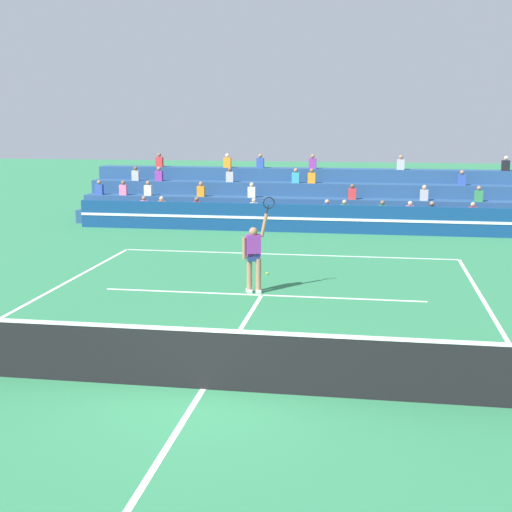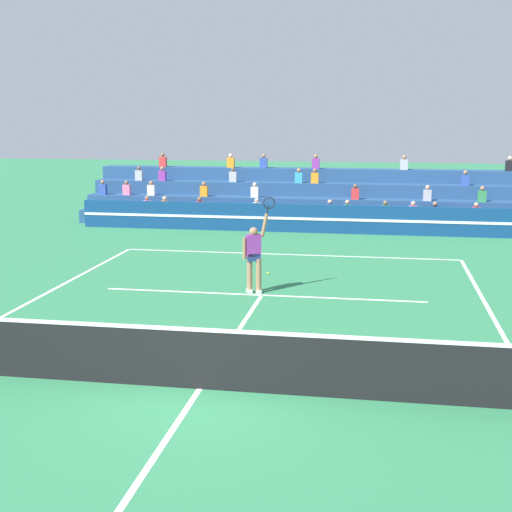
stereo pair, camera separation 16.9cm
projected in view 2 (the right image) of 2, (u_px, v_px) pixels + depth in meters
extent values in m
plane|color=#2D7A4C|center=(200.00, 389.00, 11.92)|extent=(120.00, 120.00, 0.00)
cube|color=white|center=(289.00, 254.00, 23.42)|extent=(11.00, 0.10, 0.01)
cube|color=white|center=(262.00, 295.00, 18.13)|extent=(8.25, 0.10, 0.01)
cube|color=white|center=(200.00, 389.00, 11.91)|extent=(0.10, 12.85, 0.01)
cube|color=black|center=(199.00, 360.00, 11.82)|extent=(11.90, 0.02, 1.00)
cube|color=white|center=(199.00, 330.00, 11.72)|extent=(11.90, 0.04, 0.06)
cube|color=navy|center=(304.00, 218.00, 27.79)|extent=(18.00, 0.24, 1.10)
cube|color=white|center=(303.00, 219.00, 27.66)|extent=(18.00, 0.02, 0.10)
cube|color=navy|center=(307.00, 221.00, 29.08)|extent=(19.32, 0.95, 0.55)
cube|color=red|center=(476.00, 213.00, 27.71)|extent=(0.32, 0.22, 0.44)
sphere|color=tan|center=(476.00, 205.00, 27.65)|extent=(0.18, 0.18, 0.18)
cube|color=#338C4C|center=(385.00, 211.00, 28.29)|extent=(0.32, 0.22, 0.44)
sphere|color=brown|center=(385.00, 203.00, 28.23)|extent=(0.18, 0.18, 0.18)
cube|color=black|center=(435.00, 212.00, 27.97)|extent=(0.32, 0.22, 0.44)
sphere|color=#9E7051|center=(435.00, 204.00, 27.91)|extent=(0.18, 0.18, 0.18)
cube|color=#2D4CA5|center=(330.00, 210.00, 28.66)|extent=(0.32, 0.22, 0.44)
sphere|color=tan|center=(330.00, 202.00, 28.60)|extent=(0.18, 0.18, 0.18)
cube|color=orange|center=(165.00, 206.00, 29.81)|extent=(0.32, 0.22, 0.44)
sphere|color=beige|center=(165.00, 198.00, 29.74)|extent=(0.18, 0.18, 0.18)
cube|color=pink|center=(147.00, 206.00, 29.93)|extent=(0.32, 0.22, 0.44)
sphere|color=#9E7051|center=(147.00, 198.00, 29.87)|extent=(0.18, 0.18, 0.18)
cube|color=red|center=(200.00, 207.00, 29.56)|extent=(0.32, 0.22, 0.44)
sphere|color=brown|center=(200.00, 199.00, 29.49)|extent=(0.18, 0.18, 0.18)
cube|color=pink|center=(413.00, 212.00, 28.11)|extent=(0.32, 0.22, 0.44)
sphere|color=beige|center=(413.00, 203.00, 28.05)|extent=(0.18, 0.18, 0.18)
cube|color=#338C4C|center=(347.00, 210.00, 28.54)|extent=(0.32, 0.22, 0.44)
sphere|color=tan|center=(347.00, 202.00, 28.48)|extent=(0.18, 0.18, 0.18)
cube|color=silver|center=(257.00, 208.00, 29.16)|extent=(0.32, 0.22, 0.44)
sphere|color=beige|center=(257.00, 200.00, 29.09)|extent=(0.18, 0.18, 0.18)
cube|color=navy|center=(309.00, 211.00, 29.94)|extent=(19.32, 0.95, 1.10)
cube|color=red|center=(355.00, 194.00, 29.31)|extent=(0.32, 0.22, 0.44)
sphere|color=brown|center=(355.00, 186.00, 29.25)|extent=(0.18, 0.18, 0.18)
cube|color=#2D4CA5|center=(103.00, 189.00, 31.13)|extent=(0.32, 0.22, 0.44)
sphere|color=#9E7051|center=(103.00, 182.00, 31.07)|extent=(0.18, 0.18, 0.18)
cube|color=#338C4C|center=(482.00, 196.00, 28.47)|extent=(0.32, 0.22, 0.44)
sphere|color=#9E7051|center=(482.00, 188.00, 28.41)|extent=(0.18, 0.18, 0.18)
cube|color=silver|center=(151.00, 190.00, 30.76)|extent=(0.32, 0.22, 0.44)
sphere|color=#9E7051|center=(151.00, 183.00, 30.70)|extent=(0.18, 0.18, 0.18)
cube|color=orange|center=(204.00, 191.00, 30.37)|extent=(0.32, 0.22, 0.44)
sphere|color=#9E7051|center=(204.00, 184.00, 30.31)|extent=(0.18, 0.18, 0.18)
cube|color=#B2B2B7|center=(427.00, 195.00, 28.83)|extent=(0.32, 0.22, 0.44)
sphere|color=tan|center=(428.00, 187.00, 28.77)|extent=(0.18, 0.18, 0.18)
cube|color=silver|center=(255.00, 192.00, 30.01)|extent=(0.32, 0.22, 0.44)
sphere|color=beige|center=(255.00, 185.00, 29.95)|extent=(0.18, 0.18, 0.18)
cube|color=pink|center=(127.00, 190.00, 30.95)|extent=(0.32, 0.22, 0.44)
sphere|color=brown|center=(126.00, 182.00, 30.89)|extent=(0.18, 0.18, 0.18)
cube|color=navy|center=(311.00, 202.00, 30.81)|extent=(19.32, 0.95, 1.65)
cube|color=orange|center=(315.00, 178.00, 30.41)|extent=(0.32, 0.22, 0.44)
sphere|color=brown|center=(315.00, 171.00, 30.35)|extent=(0.18, 0.18, 0.18)
cube|color=#2D4CA5|center=(465.00, 180.00, 29.38)|extent=(0.32, 0.22, 0.44)
sphere|color=#9E7051|center=(466.00, 172.00, 29.32)|extent=(0.18, 0.18, 0.18)
cube|color=#B2B2B7|center=(139.00, 175.00, 31.72)|extent=(0.32, 0.22, 0.44)
sphere|color=brown|center=(139.00, 168.00, 31.66)|extent=(0.18, 0.18, 0.18)
cube|color=#B2B2B7|center=(233.00, 177.00, 31.01)|extent=(0.32, 0.22, 0.44)
sphere|color=brown|center=(233.00, 169.00, 30.95)|extent=(0.18, 0.18, 0.18)
cube|color=teal|center=(299.00, 178.00, 30.53)|extent=(0.32, 0.22, 0.44)
sphere|color=#9E7051|center=(299.00, 170.00, 30.47)|extent=(0.18, 0.18, 0.18)
cube|color=purple|center=(162.00, 176.00, 31.54)|extent=(0.32, 0.22, 0.44)
sphere|color=#9E7051|center=(162.00, 169.00, 31.48)|extent=(0.18, 0.18, 0.18)
cube|color=navy|center=(313.00, 193.00, 31.67)|extent=(19.32, 0.95, 2.20)
cube|color=orange|center=(231.00, 163.00, 31.87)|extent=(0.32, 0.22, 0.44)
sphere|color=beige|center=(231.00, 155.00, 31.81)|extent=(0.18, 0.18, 0.18)
cube|color=#B2B2B7|center=(404.00, 165.00, 30.60)|extent=(0.32, 0.22, 0.44)
sphere|color=#9E7051|center=(404.00, 157.00, 30.54)|extent=(0.18, 0.18, 0.18)
cube|color=black|center=(510.00, 166.00, 29.88)|extent=(0.32, 0.22, 0.44)
sphere|color=beige|center=(510.00, 158.00, 29.82)|extent=(0.18, 0.18, 0.18)
cube|color=red|center=(163.00, 162.00, 32.39)|extent=(0.32, 0.22, 0.44)
sphere|color=brown|center=(163.00, 155.00, 32.33)|extent=(0.18, 0.18, 0.18)
cube|color=purple|center=(316.00, 164.00, 31.23)|extent=(0.32, 0.22, 0.44)
sphere|color=#9E7051|center=(316.00, 156.00, 31.17)|extent=(0.18, 0.18, 0.18)
cube|color=#2D4CA5|center=(264.00, 163.00, 31.62)|extent=(0.32, 0.22, 0.44)
sphere|color=#9E7051|center=(264.00, 156.00, 31.56)|extent=(0.18, 0.18, 0.18)
cylinder|color=#9E7051|center=(250.00, 276.00, 18.30)|extent=(0.14, 0.14, 0.90)
cylinder|color=#9E7051|center=(259.00, 276.00, 18.27)|extent=(0.14, 0.14, 0.90)
cube|color=navy|center=(254.00, 257.00, 18.21)|extent=(0.37, 0.30, 0.20)
cube|color=purple|center=(254.00, 245.00, 18.15)|extent=(0.41, 0.32, 0.56)
sphere|color=#9E7051|center=(254.00, 232.00, 18.08)|extent=(0.22, 0.22, 0.22)
cube|color=white|center=(249.00, 291.00, 18.42)|extent=(0.21, 0.29, 0.09)
cube|color=white|center=(258.00, 291.00, 18.39)|extent=(0.21, 0.29, 0.09)
cylinder|color=#9E7051|center=(244.00, 248.00, 18.11)|extent=(0.09, 0.09, 0.56)
cylinder|color=#9E7051|center=(264.00, 225.00, 18.11)|extent=(0.23, 0.16, 0.61)
cylinder|color=black|center=(268.00, 210.00, 18.05)|extent=(0.08, 0.06, 0.22)
torus|color=black|center=(269.00, 203.00, 18.02)|extent=(0.35, 0.16, 0.36)
sphere|color=#C6DB33|center=(268.00, 273.00, 20.49)|extent=(0.07, 0.07, 0.07)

